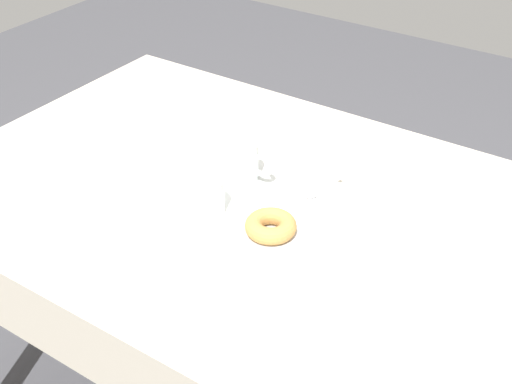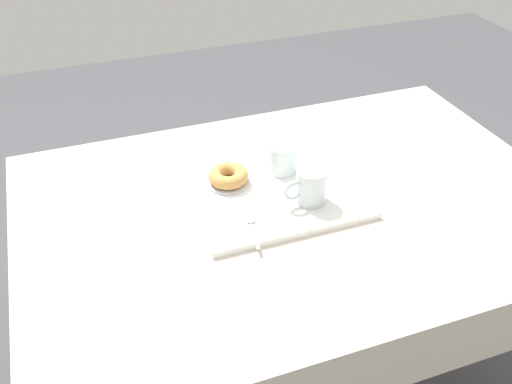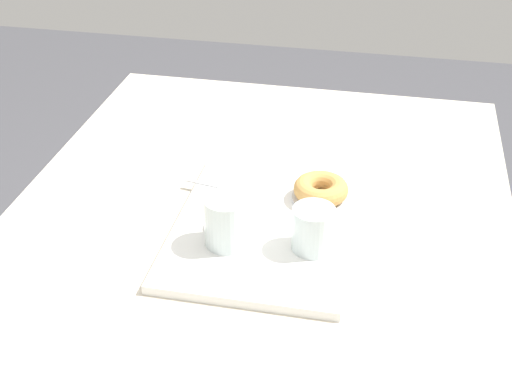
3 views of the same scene
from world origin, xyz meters
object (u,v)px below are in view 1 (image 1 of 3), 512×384
(serving_tray, at_px, (255,203))
(sugar_donut_left, at_px, (271,226))
(dining_table, at_px, (242,229))
(tea_mug_left, at_px, (242,162))
(donut_plate_left, at_px, (271,234))
(water_glass_near, at_px, (207,198))
(teaspoon_near, at_px, (316,192))

(serving_tray, bearing_deg, sugar_donut_left, 137.39)
(dining_table, height_order, tea_mug_left, tea_mug_left)
(serving_tray, distance_m, donut_plate_left, 0.13)
(tea_mug_left, bearing_deg, donut_plate_left, 139.69)
(dining_table, xyz_separation_m, sugar_donut_left, (-0.15, 0.11, 0.14))
(tea_mug_left, height_order, water_glass_near, tea_mug_left)
(teaspoon_near, bearing_deg, sugar_donut_left, 9.48)
(serving_tray, xyz_separation_m, tea_mug_left, (0.07, -0.05, 0.05))
(serving_tray, bearing_deg, dining_table, -23.34)
(water_glass_near, distance_m, teaspoon_near, 0.25)
(sugar_donut_left, bearing_deg, dining_table, -36.91)
(water_glass_near, bearing_deg, serving_tray, -120.94)
(dining_table, relative_size, teaspoon_near, 11.26)
(water_glass_near, relative_size, sugar_donut_left, 0.77)
(serving_tray, distance_m, water_glass_near, 0.12)
(dining_table, distance_m, teaspoon_near, 0.21)
(dining_table, distance_m, sugar_donut_left, 0.24)
(water_glass_near, xyz_separation_m, teaspoon_near, (-0.16, -0.19, -0.03))
(donut_plate_left, bearing_deg, dining_table, -36.91)
(tea_mug_left, relative_size, water_glass_near, 1.48)
(dining_table, bearing_deg, serving_tray, 156.66)
(donut_plate_left, bearing_deg, tea_mug_left, -40.31)
(serving_tray, height_order, water_glass_near, water_glass_near)
(tea_mug_left, xyz_separation_m, donut_plate_left, (-0.17, 0.14, -0.04))
(teaspoon_near, bearing_deg, tea_mug_left, -67.25)
(serving_tray, distance_m, tea_mug_left, 0.10)
(serving_tray, xyz_separation_m, donut_plate_left, (-0.10, 0.09, 0.01))
(water_glass_near, xyz_separation_m, donut_plate_left, (-0.16, -0.01, -0.03))
(serving_tray, height_order, donut_plate_left, donut_plate_left)
(water_glass_near, height_order, teaspoon_near, water_glass_near)
(serving_tray, distance_m, sugar_donut_left, 0.14)
(serving_tray, height_order, tea_mug_left, tea_mug_left)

